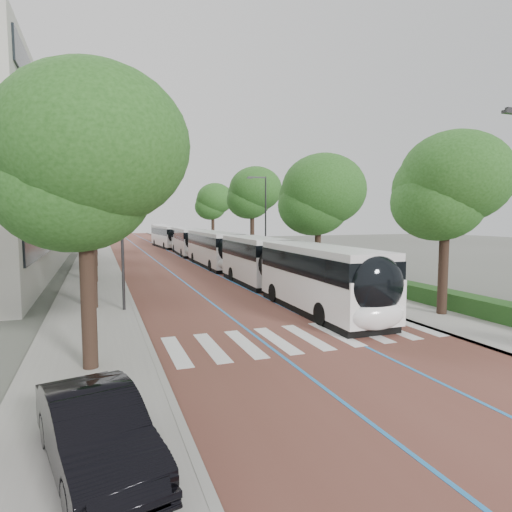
# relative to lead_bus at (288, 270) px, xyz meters

# --- Properties ---
(ground) EXTENTS (160.00, 160.00, 0.00)m
(ground) POSITION_rel_lead_bus_xyz_m (-2.82, -8.48, -1.63)
(ground) COLOR #51544C
(ground) RESTS_ON ground
(road) EXTENTS (11.00, 140.00, 0.02)m
(road) POSITION_rel_lead_bus_xyz_m (-2.82, 31.52, -1.62)
(road) COLOR brown
(road) RESTS_ON ground
(sidewalk_left) EXTENTS (4.00, 140.00, 0.12)m
(sidewalk_left) POSITION_rel_lead_bus_xyz_m (-10.32, 31.52, -1.57)
(sidewalk_left) COLOR gray
(sidewalk_left) RESTS_ON ground
(sidewalk_right) EXTENTS (4.00, 140.00, 0.12)m
(sidewalk_right) POSITION_rel_lead_bus_xyz_m (4.68, 31.52, -1.57)
(sidewalk_right) COLOR gray
(sidewalk_right) RESTS_ON ground
(kerb_left) EXTENTS (0.20, 140.00, 0.14)m
(kerb_left) POSITION_rel_lead_bus_xyz_m (-8.42, 31.52, -1.57)
(kerb_left) COLOR gray
(kerb_left) RESTS_ON ground
(kerb_right) EXTENTS (0.20, 140.00, 0.14)m
(kerb_right) POSITION_rel_lead_bus_xyz_m (2.78, 31.52, -1.57)
(kerb_right) COLOR gray
(kerb_right) RESTS_ON ground
(zebra_crossing) EXTENTS (10.55, 3.60, 0.01)m
(zebra_crossing) POSITION_rel_lead_bus_xyz_m (-2.62, -7.48, -1.60)
(zebra_crossing) COLOR silver
(zebra_crossing) RESTS_ON ground
(lane_line_left) EXTENTS (0.12, 126.00, 0.01)m
(lane_line_left) POSITION_rel_lead_bus_xyz_m (-4.42, 31.52, -1.60)
(lane_line_left) COLOR #2575BC
(lane_line_left) RESTS_ON road
(lane_line_right) EXTENTS (0.12, 126.00, 0.01)m
(lane_line_right) POSITION_rel_lead_bus_xyz_m (-1.22, 31.52, -1.60)
(lane_line_right) COLOR #2575BC
(lane_line_right) RESTS_ON road
(hedge) EXTENTS (1.20, 14.00, 0.80)m
(hedge) POSITION_rel_lead_bus_xyz_m (6.28, -8.48, -1.11)
(hedge) COLOR #1C4518
(hedge) RESTS_ON sidewalk_right
(streetlight_far) EXTENTS (1.82, 0.20, 8.00)m
(streetlight_far) POSITION_rel_lead_bus_xyz_m (3.80, 13.52, 3.19)
(streetlight_far) COLOR #2D2C2F
(streetlight_far) RESTS_ON sidewalk_right
(lamp_post_left) EXTENTS (0.14, 0.14, 8.00)m
(lamp_post_left) POSITION_rel_lead_bus_xyz_m (-8.92, -0.48, 2.49)
(lamp_post_left) COLOR #2D2C2F
(lamp_post_left) RESTS_ON sidewalk_left
(trees_left) EXTENTS (6.34, 60.87, 10.08)m
(trees_left) POSITION_rel_lead_bus_xyz_m (-10.32, 17.43, 5.20)
(trees_left) COLOR black
(trees_left) RESTS_ON ground
(trees_right) EXTENTS (6.04, 46.96, 9.08)m
(trees_right) POSITION_rel_lead_bus_xyz_m (4.88, 12.73, 4.57)
(trees_right) COLOR black
(trees_right) RESTS_ON ground
(lead_bus) EXTENTS (2.76, 18.43, 3.20)m
(lead_bus) POSITION_rel_lead_bus_xyz_m (0.00, 0.00, 0.00)
(lead_bus) COLOR black
(lead_bus) RESTS_ON ground
(bus_queued_0) EXTENTS (2.68, 12.43, 3.20)m
(bus_queued_0) POSITION_rel_lead_bus_xyz_m (0.05, 16.28, -0.00)
(bus_queued_0) COLOR white
(bus_queued_0) RESTS_ON ground
(bus_queued_1) EXTENTS (3.12, 12.50, 3.20)m
(bus_queued_1) POSITION_rel_lead_bus_xyz_m (0.19, 29.49, -0.00)
(bus_queued_1) COLOR white
(bus_queued_1) RESTS_ON ground
(bus_queued_2) EXTENTS (3.23, 12.52, 3.20)m
(bus_queued_2) POSITION_rel_lead_bus_xyz_m (-0.26, 42.47, -0.00)
(bus_queued_2) COLOR white
(bus_queued_2) RESTS_ON ground
(bus_queued_3) EXTENTS (3.31, 12.53, 3.20)m
(bus_queued_3) POSITION_rel_lead_bus_xyz_m (0.43, 55.69, -0.00)
(bus_queued_3) COLOR white
(bus_queued_3) RESTS_ON ground
(parked_car) EXTENTS (2.41, 4.48, 1.40)m
(parked_car) POSITION_rel_lead_bus_xyz_m (-10.14, -14.01, -0.81)
(parked_car) COLOR black
(parked_car) RESTS_ON sidewalk_left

